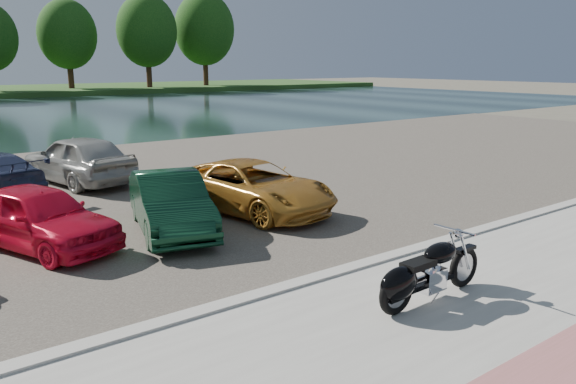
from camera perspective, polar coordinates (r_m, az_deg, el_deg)
name	(u,v)px	position (r m, az deg, el deg)	size (l,w,h in m)	color
ground	(417,323)	(8.53, 13.00, -12.79)	(200.00, 200.00, 0.00)	#595447
promenade	(477,347)	(7.98, 18.68, -14.66)	(60.00, 6.00, 0.10)	#9D9A94
kerb	(327,277)	(9.78, 3.96, -8.60)	(60.00, 0.30, 0.14)	#9D9A94
parking_lot	(128,188)	(17.33, -15.91, 0.34)	(60.00, 18.00, 0.04)	#3F3933
motorcycle	(423,275)	(8.75, 13.54, -8.16)	(2.33, 0.75, 1.05)	black
car_4	(39,217)	(12.19, -24.01, -2.33)	(1.51, 3.76, 1.28)	red
car_5	(170,203)	(12.48, -11.86, -1.10)	(1.37, 3.92, 1.29)	#0E3521
car_6	(252,187)	(13.92, -3.66, 0.54)	(2.09, 4.53, 1.26)	#B87D2A
car_12	(78,159)	(18.32, -20.56, 3.15)	(1.78, 4.43, 1.51)	#A1A19C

